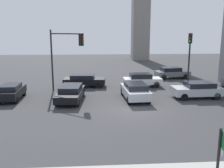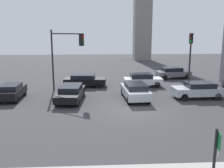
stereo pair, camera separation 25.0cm
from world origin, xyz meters
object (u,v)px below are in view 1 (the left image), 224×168
Objects in this scene: traffic_light_2 at (190,51)px; car_2 at (142,80)px; car_0 at (84,80)px; car_1 at (11,91)px; car_6 at (172,73)px; car_7 at (71,93)px; direction_sign at (219,155)px; car_5 at (197,90)px; traffic_light_0 at (65,49)px; car_4 at (135,91)px.

car_2 is at bearing -70.97° from traffic_light_2.
car_0 is 7.74m from car_1.
car_7 is at bearing -146.54° from car_6.
traffic_light_2 is 1.30× the size of car_6.
traffic_light_2 reaches higher than direction_sign.
car_0 is 1.03× the size of car_5.
direction_sign is at bearing -109.02° from car_6.
car_0 is 11.49m from car_5.
traffic_light_0 is 1.48× the size of car_2.
car_6 is at bearing -94.82° from car_5.
car_4 is at bearing -44.85° from car_0.
direction_sign is 17.94m from traffic_light_0.
car_0 is 7.11m from car_4.
car_4 reaches higher than car_1.
traffic_light_2 is at bearing -4.46° from car_0.
traffic_light_2 is (12.21, 0.89, -0.31)m from traffic_light_0.
car_1 is (-16.68, -3.08, -3.16)m from traffic_light_2.
traffic_light_2 is at bearing 112.92° from car_7.
car_2 is 8.72m from car_7.
car_4 is at bearing 11.57° from traffic_light_0.
traffic_light_2 is (5.18, 17.21, 2.23)m from direction_sign.
car_2 is at bearing 130.86° from car_7.
traffic_light_0 reaches higher than car_4.
traffic_light_0 is 1.24× the size of car_7.
direction_sign is 18.11m from traffic_light_2.
car_2 reaches higher than car_0.
direction_sign is 0.56× the size of car_0.
traffic_light_0 is 1.51× the size of car_1.
traffic_light_2 is 1.30× the size of car_5.
car_0 is at bearing -63.41° from traffic_light_2.
car_6 reaches higher than car_0.
car_5 reaches higher than car_6.
car_6 is at bearing 134.26° from car_7.
car_6 reaches higher than car_7.
car_6 reaches higher than car_1.
car_7 is (0.67, -2.90, -3.50)m from traffic_light_0.
traffic_light_2 reaches higher than car_6.
car_2 is (-4.49, 1.35, -3.14)m from traffic_light_2.
car_0 is at bearing 94.36° from traffic_light_0.
direction_sign is at bearing -142.07° from car_1.
car_6 is at bearing -145.34° from traffic_light_2.
car_6 is (6.11, 9.52, -0.03)m from car_4.
car_5 is (4.08, -4.94, 0.01)m from car_2.
car_2 is (7.72, 2.25, -3.44)m from traffic_light_0.
traffic_light_2 reaches higher than car_2.
direction_sign is at bearing 69.07° from car_5.
traffic_light_0 reaches higher than car_5.
car_7 is (-11.54, -3.79, -3.19)m from traffic_light_2.
traffic_light_0 is at bearing -162.24° from car_7.
car_1 is 5.19m from car_7.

